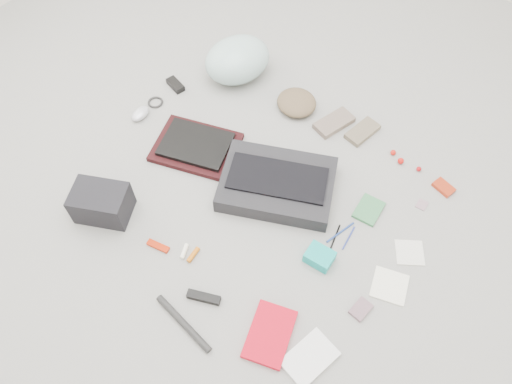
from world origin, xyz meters
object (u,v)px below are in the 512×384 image
Objects in this scene: laptop at (196,144)px; bike_helmet at (237,60)px; book_red at (270,334)px; messenger_bag at (277,184)px; accordion_wallet at (319,257)px; camera_bag at (102,203)px.

bike_helmet is at bearing 87.94° from laptop.
laptop is 0.53m from bike_helmet.
laptop is 1.36× the size of book_red.
laptop reaches higher than book_red.
messenger_bag is 2.14× the size of book_red.
laptop is at bearing -54.25° from bike_helmet.
accordion_wallet is (-0.01, 0.37, 0.02)m from book_red.
messenger_bag reaches higher than laptop.
bike_helmet reaches higher than accordion_wallet.
laptop is 0.79m from accordion_wallet.
bike_helmet is at bearing 141.48° from accordion_wallet.
messenger_bag is at bearing 105.59° from book_red.
accordion_wallet is at bearing -28.26° from laptop.
messenger_bag reaches higher than accordion_wallet.
messenger_bag is 0.75m from bike_helmet.
accordion_wallet is at bearing -3.29° from camera_bag.
bike_helmet reaches higher than camera_bag.
bike_helmet reaches higher than book_red.
laptop is 2.85× the size of accordion_wallet.
book_red is (0.78, -0.53, -0.02)m from laptop.
camera_bag is 0.94m from accordion_wallet.
bike_helmet is 1.52× the size of camera_bag.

